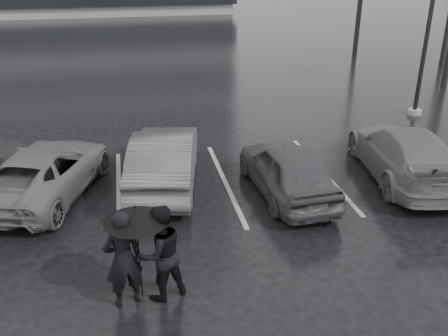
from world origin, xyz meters
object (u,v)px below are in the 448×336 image
pedestrian_left (123,259)px  car_west_b (46,171)px  car_west_a (164,158)px  lamp_post (433,1)px  car_main (287,170)px  pedestrian_right (161,253)px  car_east (404,153)px

pedestrian_left → car_west_b: bearing=-87.9°
car_west_a → pedestrian_left: (-1.12, -4.66, 0.19)m
car_west_a → lamp_post: 10.93m
car_west_a → lamp_post: bearing=-147.1°
car_main → pedestrian_right: 4.84m
car_west_b → car_east: 9.37m
car_main → car_west_b: car_main is taller
car_west_a → pedestrian_left: pedestrian_left is taller
car_main → pedestrian_right: size_ratio=2.15×
pedestrian_left → car_main: bearing=-158.9°
car_east → pedestrian_right: bearing=37.4°
car_main → pedestrian_left: pedestrian_left is taller
pedestrian_left → pedestrian_right: size_ratio=1.02×
car_west_b → car_east: (9.33, -0.84, 0.07)m
car_west_b → pedestrian_left: size_ratio=2.46×
car_main → car_west_b: 6.04m
car_west_b → pedestrian_right: pedestrian_right is taller
lamp_post → car_west_b: bearing=-162.3°
car_west_a → pedestrian_right: bearing=94.3°
pedestrian_right → car_east: bearing=-173.6°
car_west_a → car_main: bearing=168.6°
car_west_b → lamp_post: 13.64m
car_main → pedestrian_left: size_ratio=2.11×
car_west_a → car_east: size_ratio=0.92×
car_east → lamp_post: size_ratio=0.55×
car_main → lamp_post: 9.09m
car_west_a → car_west_b: bearing=10.0°
car_west_a → car_east: (6.35, -0.82, -0.03)m
pedestrian_left → pedestrian_right: (0.64, 0.08, -0.02)m
car_west_a → car_west_b: car_west_a is taller
car_west_a → car_west_b: (-2.98, 0.01, -0.10)m
pedestrian_right → lamp_post: 13.62m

